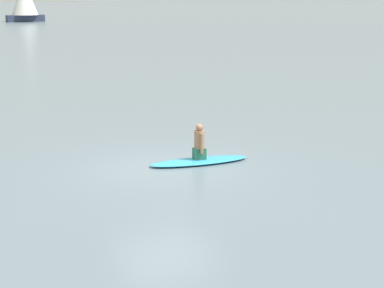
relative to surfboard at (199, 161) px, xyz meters
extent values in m
plane|color=slate|center=(0.97, -0.06, -0.05)|extent=(400.00, 400.00, 0.00)
ellipsoid|color=#339EC6|center=(0.00, 0.00, 0.00)|extent=(2.75, 1.23, 0.11)
cube|color=#26664C|center=(0.00, 0.00, 0.20)|extent=(0.34, 0.30, 0.28)
cylinder|color=#9E7051|center=(0.00, 0.00, 0.56)|extent=(0.31, 0.31, 0.47)
sphere|color=#9E7051|center=(0.00, 0.00, 0.88)|extent=(0.19, 0.19, 0.19)
cylinder|color=#9E7051|center=(0.03, 0.16, 0.50)|extent=(0.09, 0.09, 0.52)
cylinder|color=#9E7051|center=(-0.03, -0.16, 0.50)|extent=(0.09, 0.09, 0.52)
cube|color=#2D3851|center=(-18.55, -72.17, 0.38)|extent=(4.90, 1.73, 0.87)
camera|label=1|loc=(8.75, 13.90, 4.35)|focal=61.95mm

